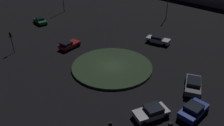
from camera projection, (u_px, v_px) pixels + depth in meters
The scene contains 9 objects.
ground_plane at pixel (112, 67), 34.08m from camera, with size 120.54×120.54×0.00m, color black.
roundabout_island at pixel (112, 66), 34.00m from camera, with size 12.32×12.32×0.34m, color #2D4228.
car_silver at pixel (152, 112), 24.32m from camera, with size 4.21×2.84×1.35m.
car_white at pixel (158, 40), 41.52m from camera, with size 3.21×4.68×1.42m.
car_green at pixel (40, 21), 51.25m from camera, with size 2.10×4.40×1.34m.
car_blue at pixel (194, 110), 24.46m from camera, with size 4.02×2.44×1.47m.
car_red at pixel (69, 45), 39.60m from camera, with size 4.20×2.95×1.40m.
car_grey at pixel (193, 85), 28.59m from camera, with size 4.70×3.96×1.54m.
traffic_light_northwest at pixel (11, 38), 37.19m from camera, with size 0.37×0.39×3.74m.
Camera 1 is at (-17.90, -23.27, 17.32)m, focal length 35.54 mm.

